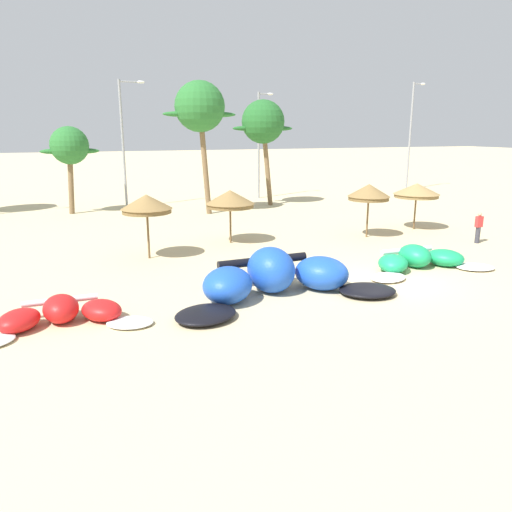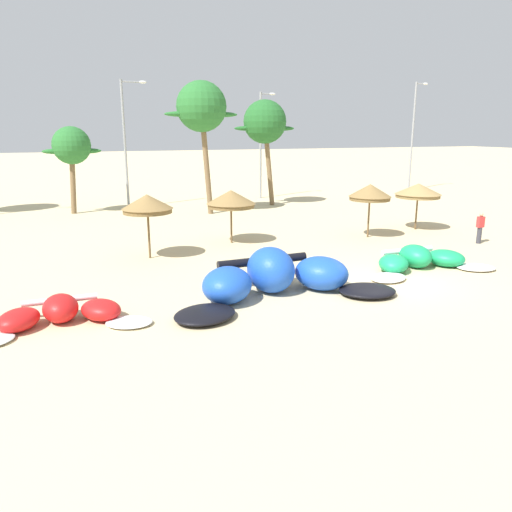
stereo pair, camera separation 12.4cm
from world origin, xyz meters
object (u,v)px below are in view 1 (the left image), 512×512
(beach_umbrella_near_van, at_px, (147,204))
(palm_left_of_gap, at_px, (200,108))
(lamppost_west_center, at_px, (125,138))
(lamppost_east, at_px, (411,132))
(palm_center_left, at_px, (263,123))
(person_by_umbrellas, at_px, (478,228))
(palm_left, at_px, (70,147))
(kite_far_left, at_px, (61,315))
(kite_left_of_center, at_px, (419,260))
(kite_left, at_px, (276,278))
(beach_umbrella_middle, at_px, (230,199))
(beach_umbrella_outermost, at_px, (417,190))
(beach_umbrella_near_palms, at_px, (369,192))
(lamppost_east_center, at_px, (260,140))

(beach_umbrella_near_van, xyz_separation_m, palm_left_of_gap, (5.60, 11.09, 4.64))
(lamppost_west_center, height_order, lamppost_east, lamppost_east)
(palm_center_left, bearing_deg, person_by_umbrellas, -71.83)
(beach_umbrella_near_van, xyz_separation_m, palm_left, (-2.73, 14.60, 2.10))
(kite_far_left, distance_m, kite_left_of_center, 14.24)
(kite_left, height_order, lamppost_east, lamppost_east)
(kite_left, height_order, kite_left_of_center, kite_left)
(beach_umbrella_near_van, height_order, beach_umbrella_middle, beach_umbrella_near_van)
(beach_umbrella_middle, distance_m, palm_left_of_gap, 10.63)
(palm_left_of_gap, height_order, palm_center_left, palm_left_of_gap)
(palm_left_of_gap, bearing_deg, kite_far_left, -117.39)
(kite_left, height_order, palm_left_of_gap, palm_left_of_gap)
(beach_umbrella_outermost, height_order, lamppost_west_center, lamppost_west_center)
(kite_left_of_center, bearing_deg, palm_left_of_gap, 105.62)
(beach_umbrella_near_van, bearing_deg, palm_center_left, 50.23)
(beach_umbrella_near_palms, distance_m, lamppost_east, 24.07)
(palm_left_of_gap, bearing_deg, beach_umbrella_near_van, -116.80)
(beach_umbrella_middle, distance_m, beach_umbrella_outermost, 11.34)
(beach_umbrella_near_van, relative_size, palm_center_left, 0.37)
(palm_left_of_gap, relative_size, lamppost_west_center, 0.97)
(kite_left_of_center, distance_m, beach_umbrella_outermost, 9.22)
(kite_far_left, bearing_deg, lamppost_east_center, 56.47)
(kite_left_of_center, height_order, palm_left_of_gap, palm_left_of_gap)
(kite_left_of_center, height_order, person_by_umbrellas, person_by_umbrellas)
(palm_left_of_gap, distance_m, palm_center_left, 5.99)
(person_by_umbrellas, distance_m, palm_left, 26.37)
(beach_umbrella_near_palms, height_order, palm_center_left, palm_center_left)
(beach_umbrella_middle, xyz_separation_m, beach_umbrella_near_palms, (7.44, -1.37, 0.17))
(beach_umbrella_near_van, height_order, lamppost_east, lamppost_east)
(beach_umbrella_near_van, bearing_deg, beach_umbrella_middle, 20.49)
(lamppost_west_center, bearing_deg, palm_left, -161.08)
(lamppost_west_center, bearing_deg, beach_umbrella_middle, -76.79)
(kite_far_left, height_order, palm_center_left, palm_center_left)
(beach_umbrella_near_palms, bearing_deg, lamppost_east_center, 88.16)
(lamppost_west_center, relative_size, lamppost_east_center, 1.05)
(lamppost_east_center, bearing_deg, beach_umbrella_near_van, -125.48)
(palm_left, height_order, lamppost_west_center, lamppost_west_center)
(palm_center_left, bearing_deg, beach_umbrella_near_palms, -86.20)
(kite_left, relative_size, beach_umbrella_near_palms, 2.92)
(beach_umbrella_middle, height_order, lamppost_east, lamppost_east)
(kite_far_left, xyz_separation_m, lamppost_west_center, (4.99, 23.04, 4.86))
(palm_center_left, bearing_deg, beach_umbrella_near_van, -129.77)
(beach_umbrella_outermost, xyz_separation_m, palm_left, (-18.57, 13.41, 2.31))
(lamppost_east_center, bearing_deg, kite_left_of_center, -95.19)
(beach_umbrella_outermost, distance_m, lamppost_west_center, 21.00)
(kite_far_left, xyz_separation_m, lamppost_east_center, (16.33, 24.65, 4.57))
(beach_umbrella_near_palms, xyz_separation_m, beach_umbrella_outermost, (3.89, 0.88, -0.17))
(beach_umbrella_near_van, distance_m, palm_left_of_gap, 13.26)
(lamppost_east_center, distance_m, lamppost_east, 15.77)
(palm_left, height_order, lamppost_east, lamppost_east)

